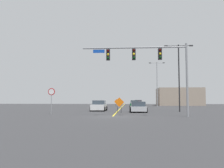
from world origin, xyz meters
TOP-DOWN VIEW (x-y plane):
  - ground at (0.00, 0.00)m, footprint 129.44×129.44m
  - road_centre_stripe at (0.00, 35.96)m, footprint 0.16×71.91m
  - traffic_signal_assembly at (3.41, -0.02)m, footprint 9.83×0.44m
  - stop_sign at (-6.83, 2.85)m, footprint 0.76×0.07m
  - street_lamp_mid_right at (8.06, 8.88)m, footprint 3.71×0.24m
  - street_lamp_mid_left at (7.69, 29.07)m, footprint 3.39×0.24m
  - construction_sign_median_near at (0.42, 5.18)m, footprint 1.11×0.20m
  - construction_sign_median_far at (-1.22, 31.55)m, footprint 1.09×0.29m
  - car_red_passing at (3.97, 39.39)m, footprint 2.23×3.93m
  - car_white_distant at (-2.65, 10.69)m, footprint 2.09×3.93m
  - car_silver_far at (2.68, 7.71)m, footprint 2.14×3.86m
  - car_green_near at (2.72, 30.94)m, footprint 1.98×4.11m
  - roadside_building_east at (15.25, 42.64)m, footprint 11.57×7.95m

SIDE VIEW (x-z plane):
  - ground at x=0.00m, z-range 0.00..0.00m
  - road_centre_stripe at x=0.00m, z-range 0.00..0.01m
  - car_silver_far at x=2.68m, z-range -0.04..1.28m
  - car_white_distant at x=-2.65m, z-range -0.06..1.40m
  - car_green_near at x=2.72m, z-range -0.03..1.38m
  - car_red_passing at x=3.97m, z-range -0.05..1.45m
  - construction_sign_median_far at x=-1.22m, z-range 0.22..1.95m
  - construction_sign_median_near at x=0.42m, z-range 0.24..2.07m
  - stop_sign at x=-6.83m, z-range 0.57..3.37m
  - roadside_building_east at x=15.25m, z-range 0.00..4.72m
  - street_lamp_mid_right at x=8.06m, z-range 0.78..9.55m
  - traffic_signal_assembly at x=3.41m, z-range 1.84..8.63m
  - street_lamp_mid_left at x=7.69m, z-range 0.77..10.51m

